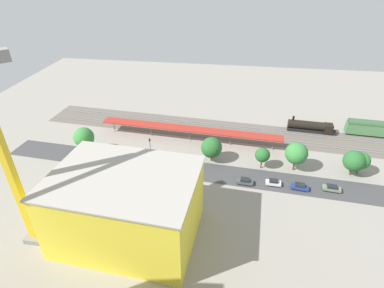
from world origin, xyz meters
TOP-DOWN VIEW (x-y plane):
  - ground_plane at (0.00, 0.00)m, footprint 196.23×196.23m
  - rail_bed at (0.00, -20.88)m, footprint 123.39×23.89m
  - street_asphalt at (0.00, 4.74)m, footprint 122.97×18.42m
  - track_rails at (0.00, -20.88)m, footprint 122.29×17.50m
  - platform_canopy_near at (6.95, -12.27)m, footprint 60.28×8.64m
  - locomotive at (-34.38, -24.12)m, footprint 16.43×4.13m
  - passenger_coach at (-54.79, -24.12)m, footprint 18.56×4.29m
  - parked_car_0 at (-33.77, 8.08)m, footprint 4.68×2.29m
  - parked_car_1 at (-25.54, 8.69)m, footprint 4.61×2.32m
  - parked_car_2 at (-18.82, 7.89)m, footprint 4.09×1.97m
  - parked_car_3 at (-11.30, 8.47)m, footprint 4.43×2.17m
  - construction_building at (13.81, 29.74)m, footprint 30.05×22.74m
  - construction_roof_slab at (13.81, 29.74)m, footprint 30.69×23.39m
  - box_truck_0 at (11.79, 14.67)m, footprint 9.97×3.86m
  - box_truck_1 at (18.55, 15.13)m, footprint 9.97×2.38m
  - street_tree_0 at (-40.58, 0.18)m, footprint 5.84×5.84m
  - street_tree_1 at (-15.92, 0.40)m, footprint 4.25×4.25m
  - street_tree_2 at (-25.13, -0.01)m, footprint 6.27×6.27m
  - street_tree_3 at (-1.27, -1.08)m, footprint 6.21×6.21m
  - street_tree_4 at (37.55, 0.25)m, footprint 6.16×6.16m
  - street_tree_5 at (-42.75, -0.74)m, footprint 4.90×4.90m
  - traffic_light at (17.04, -0.11)m, footprint 0.50×0.36m

SIDE VIEW (x-z plane):
  - ground_plane at x=0.00m, z-range 0.00..0.00m
  - rail_bed at x=0.00m, z-range 0.00..0.01m
  - street_asphalt at x=0.00m, z-range 0.00..0.01m
  - track_rails at x=0.00m, z-range 0.12..0.24m
  - parked_car_0 at x=-33.77m, z-range -0.09..1.53m
  - parked_car_3 at x=-11.30m, z-range -0.10..1.58m
  - parked_car_2 at x=-18.82m, z-range -0.09..1.58m
  - parked_car_1 at x=-25.54m, z-range -0.10..1.63m
  - box_truck_0 at x=11.79m, z-range 0.00..3.23m
  - box_truck_1 at x=18.55m, z-range -0.03..3.57m
  - locomotive at x=-34.38m, z-range -0.75..4.55m
  - passenger_coach at x=-54.79m, z-range 0.15..5.94m
  - platform_canopy_near at x=6.95m, z-range 1.98..6.43m
  - street_tree_5 at x=-42.75m, z-range 0.94..7.76m
  - traffic_light at x=17.04m, z-range 1.08..7.80m
  - street_tree_1 at x=-15.92m, z-range 1.16..7.78m
  - street_tree_3 at x=-1.27m, z-range 0.80..8.62m
  - street_tree_0 at x=-40.58m, z-range 0.91..8.58m
  - street_tree_2 at x=-25.13m, z-range 1.24..10.00m
  - street_tree_4 at x=37.55m, z-range 1.28..10.02m
  - construction_building at x=13.81m, z-range 0.00..15.48m
  - construction_roof_slab at x=13.81m, z-range 15.48..15.88m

